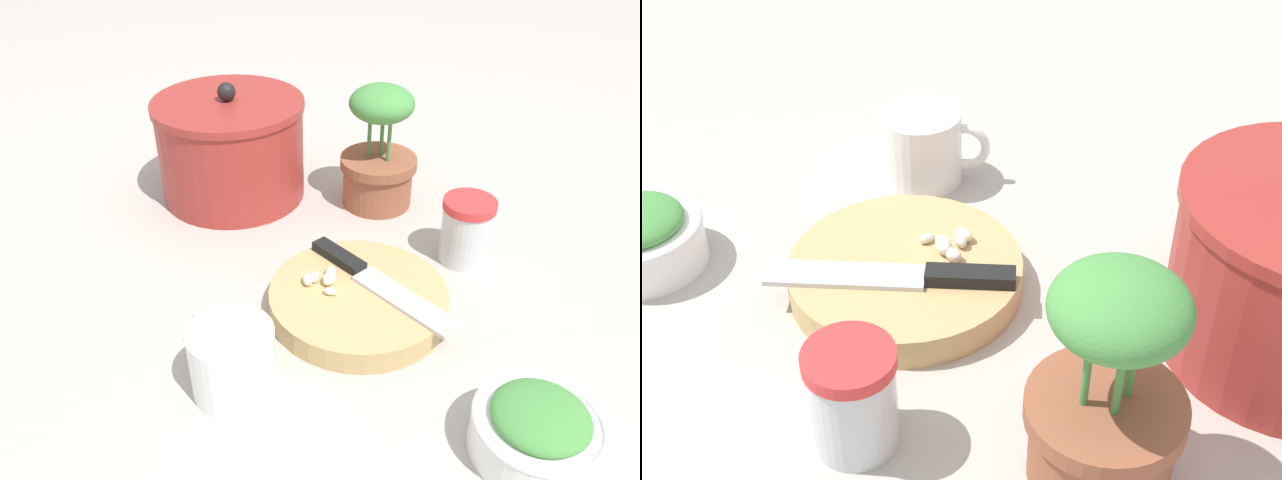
% 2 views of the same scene
% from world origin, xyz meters
% --- Properties ---
extents(ground_plane, '(5.00, 5.00, 0.00)m').
position_xyz_m(ground_plane, '(0.00, 0.00, 0.00)').
color(ground_plane, '#B2ADA3').
extents(cutting_board, '(0.22, 0.22, 0.03)m').
position_xyz_m(cutting_board, '(0.08, -0.02, 0.02)').
color(cutting_board, tan).
rests_on(cutting_board, ground_plane).
extents(chef_knife, '(0.22, 0.13, 0.01)m').
position_xyz_m(chef_knife, '(0.08, 0.00, 0.04)').
color(chef_knife, black).
rests_on(chef_knife, cutting_board).
extents(garlic_cloves, '(0.05, 0.05, 0.02)m').
position_xyz_m(garlic_cloves, '(0.03, -0.02, 0.04)').
color(garlic_cloves, '#F3DCCA').
rests_on(garlic_cloves, cutting_board).
extents(spice_jar, '(0.07, 0.07, 0.09)m').
position_xyz_m(spice_jar, '(0.18, 0.14, 0.05)').
color(spice_jar, silver).
rests_on(spice_jar, ground_plane).
extents(coffee_mug, '(0.12, 0.09, 0.08)m').
position_xyz_m(coffee_mug, '(-0.01, -0.19, 0.04)').
color(coffee_mug, white).
rests_on(coffee_mug, ground_plane).
extents(potted_herb, '(0.12, 0.12, 0.19)m').
position_xyz_m(potted_herb, '(0.02, 0.24, 0.08)').
color(potted_herb, '#935138').
rests_on(potted_herb, ground_plane).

